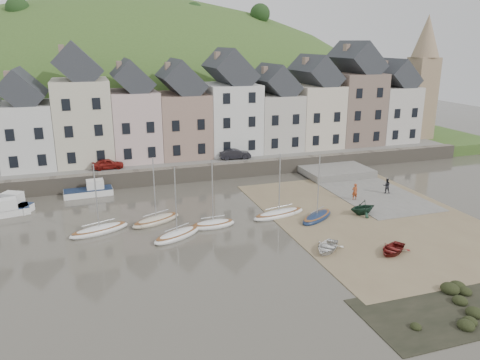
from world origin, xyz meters
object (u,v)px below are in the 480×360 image
object	(u,v)px
rowboat_green	(363,207)
car_left	(108,164)
sailboat_0	(99,230)
person_red	(355,192)
car_right	(235,154)
person_dark	(387,186)
rowboat_red	(392,249)
rowboat_white	(327,247)

from	to	relation	value
rowboat_green	car_left	bearing A→B (deg)	-134.67
sailboat_0	person_red	xyz separation A→B (m)	(25.32, 0.52, 0.72)
rowboat_green	person_red	bearing A→B (deg)	154.03
rowboat_green	car_right	world-z (taller)	car_right
rowboat_green	person_red	size ratio (longest dim) A/B	1.58
car_left	person_dark	bearing A→B (deg)	-117.60
sailboat_0	person_dark	world-z (taller)	sailboat_0
rowboat_red	rowboat_white	bearing A→B (deg)	-144.49
rowboat_white	person_dark	world-z (taller)	person_dark
person_dark	car_right	distance (m)	18.82
sailboat_0	car_right	bearing A→B (deg)	41.71
person_dark	car_left	world-z (taller)	car_left
sailboat_0	rowboat_white	world-z (taller)	sailboat_0
sailboat_0	car_right	distance (m)	22.99
sailboat_0	car_right	xyz separation A→B (m)	(17.10, 15.24, 1.98)
rowboat_red	person_red	world-z (taller)	person_red
rowboat_white	rowboat_green	distance (m)	9.33
rowboat_green	person_red	world-z (taller)	person_red
person_red	rowboat_green	bearing A→B (deg)	71.04
rowboat_red	person_red	xyz separation A→B (m)	(3.90, 11.89, 0.61)
car_left	sailboat_0	bearing A→B (deg)	172.52
sailboat_0	rowboat_white	distance (m)	19.28
person_red	car_right	distance (m)	16.91
rowboat_red	sailboat_0	bearing A→B (deg)	-149.81
sailboat_0	person_dark	size ratio (longest dim) A/B	3.88
rowboat_white	rowboat_red	bearing A→B (deg)	23.72
rowboat_red	car_left	size ratio (longest dim) A/B	0.83
sailboat_0	person_red	distance (m)	25.34
sailboat_0	car_left	distance (m)	15.45
rowboat_red	person_red	bearing A→B (deg)	129.98
rowboat_white	rowboat_red	distance (m)	5.00
rowboat_white	car_right	world-z (taller)	car_right
rowboat_white	sailboat_0	bearing A→B (deg)	-162.98
car_right	sailboat_0	bearing A→B (deg)	136.86
sailboat_0	person_red	size ratio (longest dim) A/B	3.68
car_right	car_left	bearing A→B (deg)	95.16
rowboat_green	car_left	distance (m)	28.94
rowboat_white	car_left	xyz separation A→B (m)	(-15.14, 24.68, 1.84)
rowboat_green	car_right	size ratio (longest dim) A/B	0.70
rowboat_white	car_left	bearing A→B (deg)	167.89
rowboat_white	person_dark	xyz separation A→B (m)	(12.91, 10.78, 0.57)
rowboat_white	person_dark	bearing A→B (deg)	86.22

